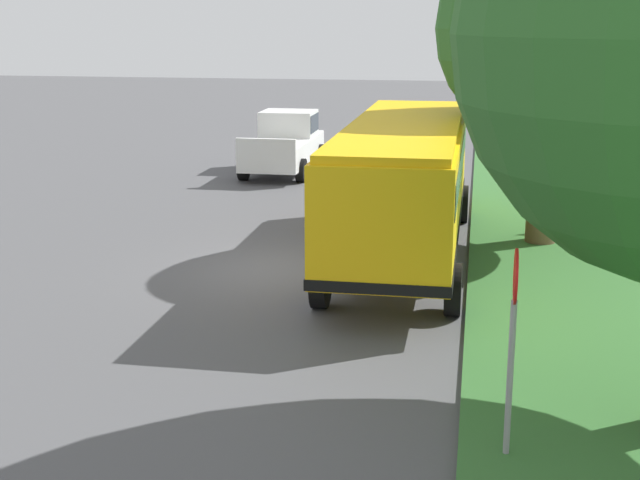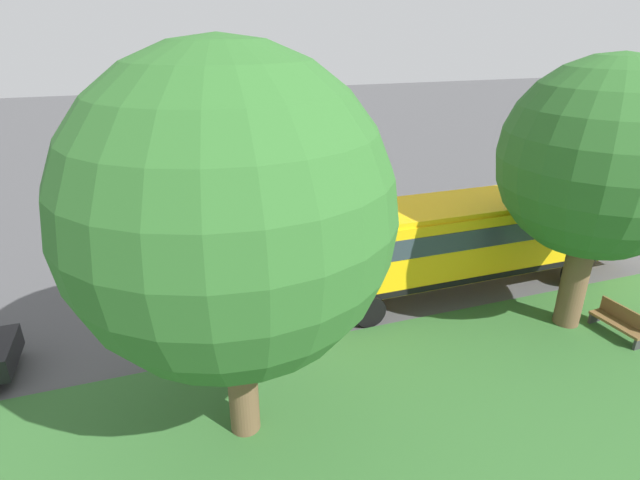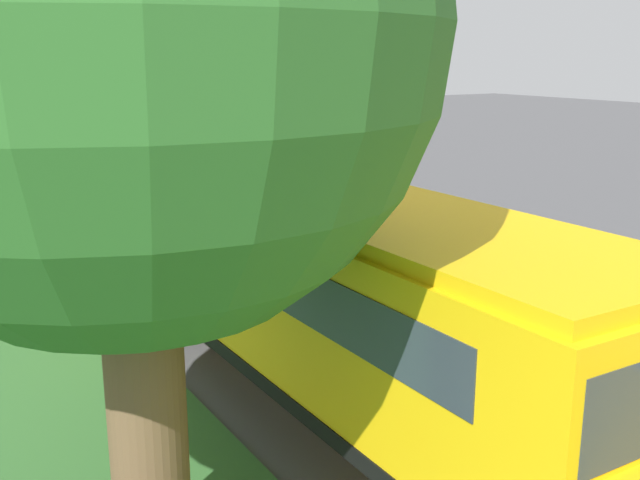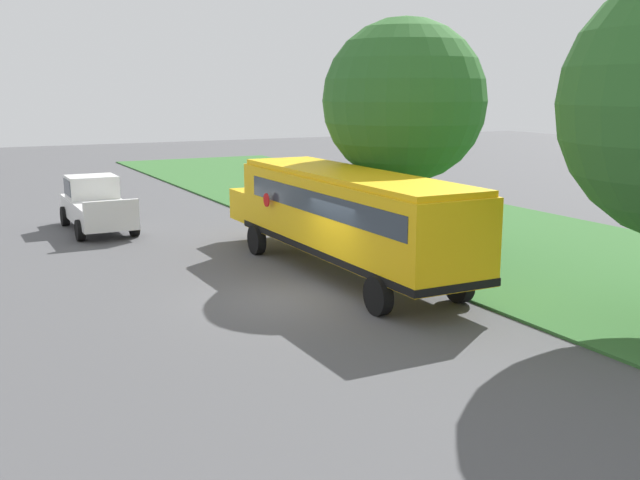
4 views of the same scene
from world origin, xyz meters
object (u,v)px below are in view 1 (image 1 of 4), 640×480
(oak_tree_beside_bus, at_px, (553,29))
(stop_sign, at_px, (513,329))
(park_bench, at_px, (579,219))
(school_bus, at_px, (405,175))
(pickup_truck, at_px, (285,141))

(oak_tree_beside_bus, bearing_deg, stop_sign, 84.46)
(oak_tree_beside_bus, height_order, park_bench, oak_tree_beside_bus)
(school_bus, bearing_deg, stop_sign, 102.48)
(pickup_truck, height_order, stop_sign, stop_sign)
(pickup_truck, relative_size, oak_tree_beside_bus, 0.69)
(park_bench, bearing_deg, school_bus, 32.73)
(school_bus, relative_size, pickup_truck, 2.30)
(oak_tree_beside_bus, bearing_deg, park_bench, -135.10)
(pickup_truck, height_order, oak_tree_beside_bus, oak_tree_beside_bus)
(oak_tree_beside_bus, bearing_deg, pickup_truck, -48.18)
(oak_tree_beside_bus, relative_size, park_bench, 4.83)
(pickup_truck, distance_m, park_bench, 12.59)
(pickup_truck, distance_m, stop_sign, 21.80)
(school_bus, relative_size, park_bench, 7.63)
(pickup_truck, distance_m, oak_tree_beside_bus, 13.22)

